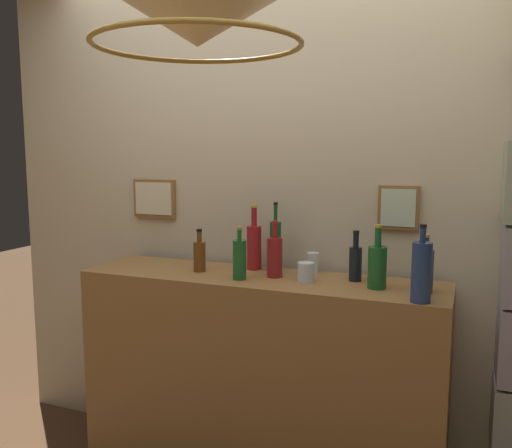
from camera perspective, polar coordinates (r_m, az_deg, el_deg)
The scene contains 14 objects.
panelled_rear_partition at distance 2.73m, azimuth 2.67°, elevation 3.86°, with size 3.22×0.15×2.67m.
bar_shelf_unit at distance 2.68m, azimuth 0.41°, elevation -16.21°, with size 1.69×0.43×1.02m, color olive.
liquor_bottle_whiskey at distance 2.48m, azimuth 1.98°, elevation -3.40°, with size 0.07×0.07×0.26m.
liquor_bottle_brandy at distance 2.64m, azimuth -0.20°, elevation -2.27°, with size 0.07×0.07×0.31m.
liquor_bottle_tequila at distance 2.61m, azimuth 2.05°, elevation -2.21°, with size 0.06×0.06×0.33m.
liquor_bottle_mezcal at distance 2.44m, azimuth -1.74°, elevation -3.67°, with size 0.06×0.06×0.24m.
liquor_bottle_gin at distance 2.61m, azimuth -5.94°, elevation -3.28°, with size 0.06×0.06×0.21m.
liquor_bottle_bourbon at distance 2.45m, azimuth 10.38°, elevation -3.93°, with size 0.06×0.06×0.23m.
liquor_bottle_sherry at distance 2.32m, azimuth 17.18°, elevation -4.56°, with size 0.08×0.08×0.24m.
liquor_bottle_amaro at distance 2.16m, azimuth 16.95°, elevation -4.78°, with size 0.08×0.08×0.30m.
liquor_bottle_vermouth at distance 2.34m, azimuth 12.60°, elevation -4.28°, with size 0.08×0.08×0.27m.
glass_tumbler_rocks at distance 2.60m, azimuth 5.97°, elevation -4.03°, with size 0.06×0.06×0.09m.
glass_tumbler_highball at distance 2.42m, azimuth 5.24°, elevation -5.04°, with size 0.07×0.07×0.09m.
pendant_lamp at distance 1.70m, azimuth -6.20°, elevation 20.90°, with size 0.63×0.63×0.48m.
Camera 1 is at (0.89, -1.47, 1.60)m, focal length 38.16 mm.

